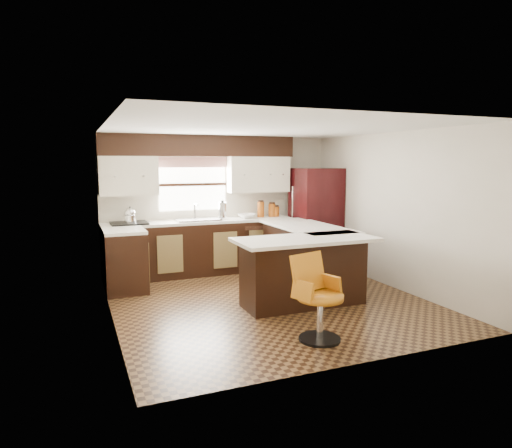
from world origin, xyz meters
name	(u,v)px	position (x,y,z in m)	size (l,w,h in m)	color
floor	(268,301)	(0.00, 0.00, 0.00)	(4.40, 4.40, 0.00)	#49301A
ceiling	(268,128)	(0.00, 0.00, 2.40)	(4.40, 4.40, 0.00)	silver
wall_back	(220,203)	(0.00, 2.20, 1.20)	(4.40, 4.40, 0.00)	beige
wall_front	(362,242)	(0.00, -2.20, 1.20)	(4.40, 4.40, 0.00)	beige
wall_left	(109,224)	(-2.10, 0.00, 1.20)	(4.40, 4.40, 0.00)	beige
wall_right	(392,210)	(2.10, 0.00, 1.20)	(4.40, 4.40, 0.00)	beige
base_cab_back	(201,248)	(-0.45, 1.90, 0.45)	(3.30, 0.60, 0.90)	black
base_cab_left	(125,262)	(-1.80, 1.25, 0.45)	(0.60, 0.70, 0.90)	black
counter_back	(200,221)	(-0.45, 1.90, 0.92)	(3.30, 0.60, 0.04)	silver
counter_left	(124,231)	(-1.80, 1.25, 0.92)	(0.60, 0.70, 0.04)	silver
soffit	(200,146)	(-0.40, 2.03, 2.22)	(3.40, 0.35, 0.36)	black
upper_cab_left	(128,176)	(-1.62, 2.03, 1.72)	(0.94, 0.35, 0.64)	beige
upper_cab_right	(258,174)	(0.68, 2.03, 1.72)	(1.14, 0.35, 0.64)	beige
window_pane	(193,185)	(-0.50, 2.18, 1.55)	(1.20, 0.02, 0.90)	white
valance	(193,162)	(-0.50, 2.14, 1.94)	(1.30, 0.06, 0.18)	#D19B93
sink	(198,220)	(-0.50, 1.88, 0.96)	(0.75, 0.45, 0.03)	#B2B2B7
dishwasher	(260,248)	(0.55, 1.61, 0.43)	(0.58, 0.03, 0.78)	black
cooktop	(129,223)	(-1.65, 1.88, 0.96)	(0.58, 0.50, 0.03)	black
peninsula_long	(304,256)	(0.90, 0.62, 0.45)	(0.60, 1.95, 0.90)	black
peninsula_return	(303,273)	(0.38, -0.35, 0.45)	(1.65, 0.60, 0.90)	black
counter_pen_long	(307,227)	(0.95, 0.62, 0.92)	(0.84, 1.95, 0.04)	silver
counter_pen_return	(306,240)	(0.35, -0.44, 0.92)	(1.89, 0.84, 0.04)	silver
refrigerator	(315,218)	(1.69, 1.65, 0.92)	(0.79, 0.75, 1.83)	black
bar_chair	(320,299)	(-0.05, -1.54, 0.47)	(0.50, 0.50, 0.94)	#BB6910
kettle	(130,214)	(-1.63, 1.88, 1.10)	(0.19, 0.19, 0.26)	silver
percolator	(222,211)	(-0.05, 1.90, 1.09)	(0.14, 0.14, 0.29)	silver
mixing_bowl	(247,216)	(0.41, 1.90, 0.98)	(0.30, 0.30, 0.07)	white
canister_large	(261,209)	(0.69, 1.92, 1.08)	(0.12, 0.12, 0.28)	#96450F
canister_med	(272,210)	(0.92, 1.92, 1.06)	(0.13, 0.13, 0.24)	#96450F
canister_small	(275,212)	(0.99, 1.92, 1.03)	(0.14, 0.14, 0.18)	#96450F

